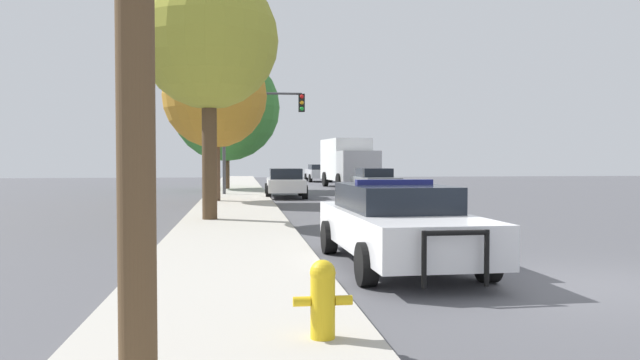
{
  "coord_description": "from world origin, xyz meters",
  "views": [
    {
      "loc": [
        -4.96,
        -8.48,
        1.85
      ],
      "look_at": [
        -1.87,
        15.41,
        1.04
      ],
      "focal_mm": 35.0,
      "sensor_mm": 36.0,
      "label": 1
    }
  ],
  "objects_px": {
    "police_car": "(397,223)",
    "tree_sidewalk_far": "(226,107)",
    "car_background_oncoming": "(375,181)",
    "car_background_midblock": "(285,182)",
    "fire_hydrant": "(323,297)",
    "car_background_distant": "(318,173)",
    "traffic_light": "(257,120)",
    "box_truck": "(348,161)",
    "tree_sidewalk_mid": "(215,96)",
    "tree_sidewalk_near": "(209,41)"
  },
  "relations": [
    {
      "from": "fire_hydrant",
      "to": "box_truck",
      "type": "distance_m",
      "value": 34.8
    },
    {
      "from": "police_car",
      "to": "tree_sidewalk_far",
      "type": "height_order",
      "value": "tree_sidewalk_far"
    },
    {
      "from": "car_background_oncoming",
      "to": "box_truck",
      "type": "height_order",
      "value": "box_truck"
    },
    {
      "from": "traffic_light",
      "to": "car_background_oncoming",
      "type": "distance_m",
      "value": 6.56
    },
    {
      "from": "car_background_oncoming",
      "to": "car_background_distant",
      "type": "height_order",
      "value": "car_background_distant"
    },
    {
      "from": "fire_hydrant",
      "to": "tree_sidewalk_mid",
      "type": "height_order",
      "value": "tree_sidewalk_mid"
    },
    {
      "from": "fire_hydrant",
      "to": "tree_sidewalk_near",
      "type": "bearing_deg",
      "value": 97.63
    },
    {
      "from": "box_truck",
      "to": "fire_hydrant",
      "type": "bearing_deg",
      "value": 75.99
    },
    {
      "from": "traffic_light",
      "to": "car_background_distant",
      "type": "height_order",
      "value": "traffic_light"
    },
    {
      "from": "car_background_oncoming",
      "to": "car_background_midblock",
      "type": "height_order",
      "value": "car_background_midblock"
    },
    {
      "from": "car_background_midblock",
      "to": "car_background_distant",
      "type": "bearing_deg",
      "value": 80.01
    },
    {
      "from": "fire_hydrant",
      "to": "car_background_oncoming",
      "type": "distance_m",
      "value": 24.97
    },
    {
      "from": "car_background_distant",
      "to": "traffic_light",
      "type": "bearing_deg",
      "value": -107.05
    },
    {
      "from": "tree_sidewalk_mid",
      "to": "car_background_distant",
      "type": "bearing_deg",
      "value": 73.21
    },
    {
      "from": "fire_hydrant",
      "to": "car_background_distant",
      "type": "relative_size",
      "value": 0.18
    },
    {
      "from": "car_background_oncoming",
      "to": "car_background_distant",
      "type": "distance_m",
      "value": 20.38
    },
    {
      "from": "police_car",
      "to": "tree_sidewalk_far",
      "type": "xyz_separation_m",
      "value": [
        -3.47,
        26.11,
        4.1
      ]
    },
    {
      "from": "traffic_light",
      "to": "police_car",
      "type": "bearing_deg",
      "value": -84.88
    },
    {
      "from": "fire_hydrant",
      "to": "traffic_light",
      "type": "xyz_separation_m",
      "value": [
        0.09,
        25.13,
        3.24
      ]
    },
    {
      "from": "tree_sidewalk_far",
      "to": "car_background_oncoming",
      "type": "bearing_deg",
      "value": -41.15
    },
    {
      "from": "traffic_light",
      "to": "tree_sidewalk_near",
      "type": "relative_size",
      "value": 0.72
    },
    {
      "from": "tree_sidewalk_mid",
      "to": "tree_sidewalk_near",
      "type": "bearing_deg",
      "value": -88.96
    },
    {
      "from": "traffic_light",
      "to": "car_background_midblock",
      "type": "distance_m",
      "value": 3.51
    },
    {
      "from": "fire_hydrant",
      "to": "tree_sidewalk_mid",
      "type": "xyz_separation_m",
      "value": [
        -1.78,
        20.15,
        3.9
      ]
    },
    {
      "from": "fire_hydrant",
      "to": "car_background_distant",
      "type": "height_order",
      "value": "car_background_distant"
    },
    {
      "from": "box_truck",
      "to": "car_background_oncoming",
      "type": "bearing_deg",
      "value": 84.01
    },
    {
      "from": "fire_hydrant",
      "to": "traffic_light",
      "type": "relative_size",
      "value": 0.15
    },
    {
      "from": "traffic_light",
      "to": "car_background_midblock",
      "type": "bearing_deg",
      "value": -41.24
    },
    {
      "from": "police_car",
      "to": "tree_sidewalk_mid",
      "type": "distance_m",
      "value": 16.37
    },
    {
      "from": "car_background_oncoming",
      "to": "car_background_midblock",
      "type": "relative_size",
      "value": 1.01
    },
    {
      "from": "fire_hydrant",
      "to": "traffic_light",
      "type": "distance_m",
      "value": 25.34
    },
    {
      "from": "box_truck",
      "to": "tree_sidewalk_mid",
      "type": "bearing_deg",
      "value": 56.64
    },
    {
      "from": "box_truck",
      "to": "tree_sidewalk_near",
      "type": "xyz_separation_m",
      "value": [
        -7.88,
        -22.05,
        3.49
      ]
    },
    {
      "from": "fire_hydrant",
      "to": "tree_sidewalk_mid",
      "type": "bearing_deg",
      "value": 95.03
    },
    {
      "from": "car_background_oncoming",
      "to": "box_truck",
      "type": "distance_m",
      "value": 10.0
    },
    {
      "from": "fire_hydrant",
      "to": "tree_sidewalk_far",
      "type": "bearing_deg",
      "value": 92.89
    },
    {
      "from": "car_background_distant",
      "to": "tree_sidewalk_far",
      "type": "bearing_deg",
      "value": -118.49
    },
    {
      "from": "car_background_distant",
      "to": "tree_sidewalk_near",
      "type": "height_order",
      "value": "tree_sidewalk_near"
    },
    {
      "from": "traffic_light",
      "to": "box_truck",
      "type": "bearing_deg",
      "value": 55.86
    },
    {
      "from": "car_background_distant",
      "to": "box_truck",
      "type": "xyz_separation_m",
      "value": [
        0.63,
        -10.43,
        0.96
      ]
    },
    {
      "from": "tree_sidewalk_near",
      "to": "tree_sidewalk_mid",
      "type": "bearing_deg",
      "value": 91.04
    },
    {
      "from": "car_background_midblock",
      "to": "tree_sidewalk_far",
      "type": "bearing_deg",
      "value": 115.11
    },
    {
      "from": "fire_hydrant",
      "to": "traffic_light",
      "type": "height_order",
      "value": "traffic_light"
    },
    {
      "from": "tree_sidewalk_near",
      "to": "tree_sidewalk_far",
      "type": "distance_m",
      "value": 18.57
    },
    {
      "from": "tree_sidewalk_near",
      "to": "tree_sidewalk_far",
      "type": "bearing_deg",
      "value": 89.75
    },
    {
      "from": "car_background_oncoming",
      "to": "police_car",
      "type": "bearing_deg",
      "value": 78.43
    },
    {
      "from": "car_background_oncoming",
      "to": "tree_sidewalk_mid",
      "type": "bearing_deg",
      "value": 28.16
    },
    {
      "from": "police_car",
      "to": "car_background_oncoming",
      "type": "height_order",
      "value": "police_car"
    },
    {
      "from": "box_truck",
      "to": "tree_sidewalk_far",
      "type": "distance_m",
      "value": 9.1
    },
    {
      "from": "police_car",
      "to": "car_background_oncoming",
      "type": "relative_size",
      "value": 1.19
    }
  ]
}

